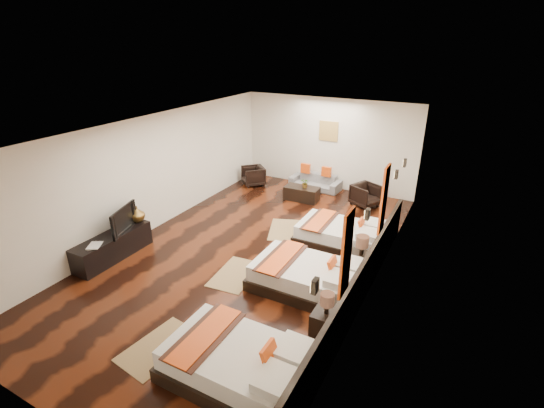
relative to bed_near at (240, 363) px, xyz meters
The scene contains 30 objects.
floor 3.53m from the bed_near, 118.82° to the left, with size 5.50×9.50×0.01m, color black.
ceiling 4.33m from the bed_near, 118.82° to the left, with size 5.50×9.50×0.01m, color white.
back_wall 8.09m from the bed_near, 102.22° to the left, with size 5.50×0.01×2.80m, color silver.
left_wall 5.53m from the bed_near, 145.26° to the left, with size 0.01×9.50×2.80m, color silver.
right_wall 3.45m from the bed_near, 71.14° to the left, with size 0.01×9.50×2.80m, color silver.
headboard_panel 2.50m from the bed_near, 66.07° to the left, with size 0.08×6.60×0.90m, color black.
bed_near is the anchor object (origin of this frame).
bed_mid 2.42m from the bed_near, 90.00° to the left, with size 2.09×1.31×0.80m.
bed_far 4.37m from the bed_near, 90.02° to the left, with size 1.98×1.24×0.76m.
nightstand_a 1.55m from the bed_near, 61.09° to the left, with size 0.42×0.42×0.82m.
nightstand_b 3.35m from the bed_near, 77.09° to the left, with size 0.47×0.47×0.92m.
jute_mat_near 1.46m from the bed_near, behind, with size 0.75×1.20×0.01m, color olive.
jute_mat_mid 2.64m from the bed_near, 124.54° to the left, with size 0.75×1.20×0.01m, color olive.
jute_mat_far 4.66m from the bed_near, 108.50° to the left, with size 0.75×1.20×0.01m, color olive.
tv_console 4.45m from the bed_near, 160.45° to the left, with size 0.50×1.80×0.55m, color black.
tv 4.53m from the bed_near, 157.18° to the left, with size 0.97×0.13×0.56m, color black.
book 4.31m from the bed_near, 167.56° to the left, with size 0.24×0.33×0.03m, color black.
figurine 4.79m from the bed_near, 151.67° to the left, with size 0.35×0.35×0.37m, color brown.
sofa 7.71m from the bed_near, 104.41° to the left, with size 1.61×0.63×0.47m, color slate.
armchair_left 7.84m from the bed_near, 119.21° to the left, with size 0.66×0.68×0.62m, color black.
armchair_right 6.89m from the bed_near, 91.23° to the left, with size 0.67×0.69×0.63m, color black.
coffee_table 6.70m from the bed_near, 106.64° to the left, with size 1.00×0.50×0.40m, color black.
table_plant 6.67m from the bed_near, 105.79° to the left, with size 0.26×0.22×0.29m, color #2B591D.
orange_panel_a 2.12m from the bed_near, 48.87° to the left, with size 0.04×0.40×1.30m, color #D86014.
orange_panel_b 3.81m from the bed_near, 73.01° to the left, with size 0.04×0.40×1.30m, color #D86014.
sconce_near 1.87m from the bed_near, ahead, with size 0.07×0.12×0.18m.
sconce_mid 2.95m from the bed_near, 66.18° to the left, with size 0.07×0.12×0.18m.
sconce_far 4.86m from the bed_near, 77.33° to the left, with size 0.07×0.12×0.18m.
sconce_lounge 5.70m from the bed_near, 79.39° to the left, with size 0.07×0.12×0.18m.
gold_artwork 8.14m from the bed_near, 102.25° to the left, with size 0.60×0.04×0.60m, color #AD873F.
Camera 1 is at (4.01, -6.48, 4.45)m, focal length 25.69 mm.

